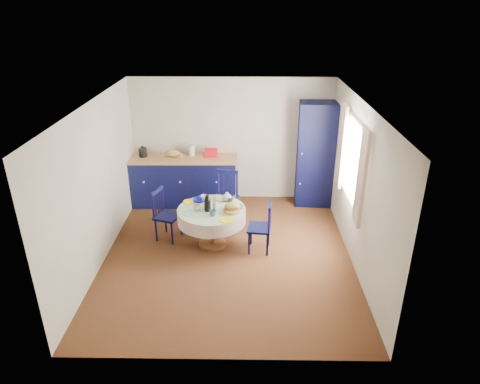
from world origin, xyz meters
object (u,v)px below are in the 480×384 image
(kitchen_counter, at_px, (182,180))
(chair_far, at_px, (226,198))
(pantry_cabinet, at_px, (316,155))
(chair_left, at_px, (166,214))
(dining_table, at_px, (212,215))
(mug_c, at_px, (230,199))
(cobalt_bowl, at_px, (200,200))
(mug_d, at_px, (204,198))
(chair_right, at_px, (262,227))
(mug_a, at_px, (197,207))
(mug_b, at_px, (213,213))

(kitchen_counter, height_order, chair_far, kitchen_counter)
(pantry_cabinet, xyz_separation_m, chair_left, (-2.75, -1.47, -0.58))
(dining_table, xyz_separation_m, mug_c, (0.28, 0.29, 0.16))
(kitchen_counter, height_order, cobalt_bowl, kitchen_counter)
(mug_c, height_order, mug_d, mug_d)
(dining_table, bearing_deg, chair_far, 77.25)
(chair_far, height_order, mug_c, chair_far)
(kitchen_counter, distance_m, chair_far, 1.24)
(dining_table, height_order, chair_left, dining_table)
(chair_left, xyz_separation_m, chair_right, (1.64, -0.38, -0.02))
(pantry_cabinet, bearing_deg, chair_far, -149.29)
(mug_a, height_order, cobalt_bowl, mug_a)
(kitchen_counter, distance_m, chair_left, 1.44)
(pantry_cabinet, xyz_separation_m, chair_far, (-1.74, -0.87, -0.54))
(mug_d, bearing_deg, chair_left, -171.63)
(chair_left, distance_m, chair_far, 1.18)
(mug_a, xyz_separation_m, cobalt_bowl, (0.01, 0.31, -0.02))
(mug_b, bearing_deg, chair_right, 6.73)
(pantry_cabinet, relative_size, chair_far, 2.09)
(mug_a, xyz_separation_m, mug_b, (0.27, -0.21, 0.00))
(chair_left, height_order, mug_a, chair_left)
(dining_table, bearing_deg, chair_right, -10.78)
(chair_far, relative_size, mug_c, 8.75)
(mug_b, bearing_deg, chair_left, 151.09)
(dining_table, xyz_separation_m, chair_right, (0.82, -0.16, -0.12))
(dining_table, bearing_deg, pantry_cabinet, 41.35)
(mug_d, bearing_deg, kitchen_counter, 113.18)
(mug_b, distance_m, mug_c, 0.60)
(kitchen_counter, bearing_deg, chair_far, -43.10)
(chair_far, xyz_separation_m, cobalt_bowl, (-0.42, -0.55, 0.21))
(chair_left, xyz_separation_m, cobalt_bowl, (0.59, 0.05, 0.25))
(chair_far, bearing_deg, mug_b, -86.97)
(pantry_cabinet, xyz_separation_m, cobalt_bowl, (-2.16, -1.42, -0.33))
(dining_table, height_order, mug_c, dining_table)
(pantry_cabinet, bearing_deg, mug_c, -135.34)
(chair_left, bearing_deg, mug_d, -62.00)
(kitchen_counter, bearing_deg, cobalt_bowl, -71.08)
(chair_left, height_order, cobalt_bowl, chair_left)
(chair_far, relative_size, mug_b, 9.12)
(kitchen_counter, relative_size, pantry_cabinet, 1.07)
(mug_a, bearing_deg, mug_b, -37.30)
(kitchen_counter, distance_m, mug_a, 1.78)
(mug_c, bearing_deg, chair_right, -39.71)
(mug_c, bearing_deg, mug_d, 175.82)
(chair_right, relative_size, mug_a, 6.99)
(chair_far, bearing_deg, pantry_cabinet, 38.13)
(dining_table, xyz_separation_m, cobalt_bowl, (-0.24, 0.27, 0.14))
(chair_right, bearing_deg, pantry_cabinet, 155.60)
(kitchen_counter, xyz_separation_m, cobalt_bowl, (0.50, -1.38, 0.20))
(dining_table, height_order, mug_a, dining_table)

